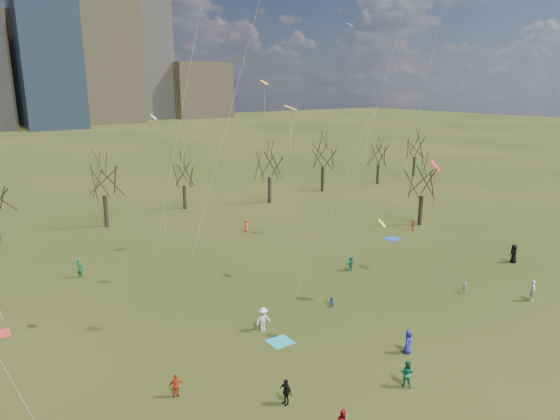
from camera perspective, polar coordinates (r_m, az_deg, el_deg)
ground at (r=36.84m, az=11.13°, el=-14.48°), size 500.00×500.00×0.00m
bare_tree_row at (r=64.78m, az=-13.00°, el=3.74°), size 113.04×29.80×9.50m
blanket_teal at (r=36.07m, az=0.01°, el=-14.82°), size 1.60×1.50×0.03m
blanket_navy at (r=59.52m, az=12.82°, el=-3.23°), size 1.60×1.50×0.03m
person_0 at (r=35.45m, az=14.46°, el=-14.36°), size 0.96×0.81×1.67m
person_1 at (r=46.75m, az=26.94°, el=-8.23°), size 0.79×0.71×1.80m
person_3 at (r=46.09m, az=20.32°, el=-8.36°), size 0.69×0.77×1.03m
person_4 at (r=30.90m, az=-11.77°, el=-19.06°), size 0.92×0.59×1.46m
person_5 at (r=48.71m, az=8.09°, el=-6.07°), size 1.42×0.69×1.47m
person_6 at (r=55.51m, az=25.16°, el=-4.52°), size 1.00×1.12×1.93m
person_8 at (r=40.92m, az=5.96°, el=-10.48°), size 0.52×0.56×0.94m
person_9 at (r=37.17m, az=-1.93°, el=-12.36°), size 1.18×0.71×1.79m
person_10 at (r=63.20m, az=14.93°, el=-1.70°), size 0.87×0.57×1.37m
person_12 at (r=60.94m, az=-3.87°, el=-1.76°), size 0.78×0.87×1.50m
person_13 at (r=50.07m, az=-21.90°, el=-6.18°), size 0.76×0.82×1.88m
person_14 at (r=32.05m, az=14.30°, el=-17.61°), size 0.91×1.01×1.72m
person_16 at (r=29.75m, az=0.67°, el=-20.04°), size 0.50×0.96×1.57m
kites_airborne at (r=44.63m, az=2.34°, el=9.76°), size 56.67×33.21×34.41m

